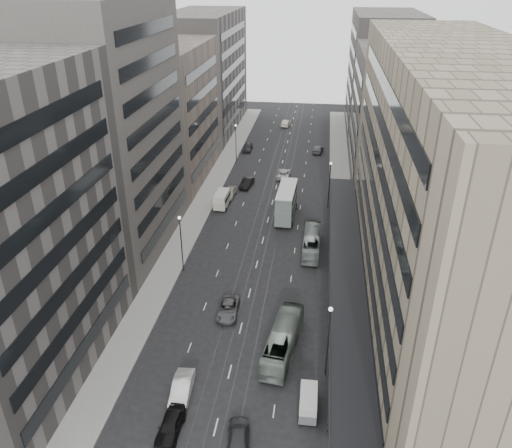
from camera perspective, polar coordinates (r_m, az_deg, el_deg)
The scene contains 29 objects.
ground at distance 57.67m, azimuth -1.92°, elevation -12.43°, with size 220.00×220.00×0.00m, color black.
sidewalk_right at distance 89.26m, azimuth 9.68°, elevation 2.49°, with size 4.00×125.00×0.15m, color gray.
sidewalk_left at distance 91.33m, azimuth -5.53°, elevation 3.35°, with size 4.00×125.00×0.15m, color gray.
department_store at distance 57.81m, azimuth 20.74°, elevation 3.18°, with size 19.20×60.00×30.00m.
building_right_mid at distance 99.87m, azimuth 15.63°, elevation 11.82°, with size 15.00×28.00×24.00m, color #49453F.
building_right_far at distance 128.55m, azimuth 14.22°, elevation 16.17°, with size 15.00×32.00×28.00m, color #665F5C.
building_left_b at distance 72.03m, azimuth -16.94°, elevation 10.08°, with size 15.00×26.00×34.00m, color #49453F.
building_left_c at distance 97.49m, azimuth -10.33°, elevation 12.32°, with size 15.00×28.00×25.00m, color #77685D.
building_left_d at distance 128.26m, azimuth -5.93°, elevation 16.79°, with size 15.00×38.00×28.00m, color #665F5C.
lamp_right_near at distance 50.01m, azimuth 8.31°, elevation -12.27°, with size 0.44×0.44×8.32m.
lamp_right_far at distance 84.87m, azimuth 8.42°, elevation 5.04°, with size 0.44×0.44×8.32m.
lamp_left_near at distance 66.41m, azimuth -8.58°, elevation -1.53°, with size 0.44×0.44×8.32m.
lamp_left_far at distance 105.15m, azimuth -2.31°, elevation 9.67°, with size 0.44×0.44×8.32m.
bus_near at distance 54.56m, azimuth 3.09°, elevation -13.09°, with size 2.55×10.88×3.03m, color gray.
bus_far at distance 72.80m, azimuth 6.38°, elevation -2.07°, with size 2.34×10.01×2.79m, color gray.
double_decker at distance 81.65m, azimuth 3.49°, elevation 2.54°, with size 3.20×9.58×5.19m.
vw_microbus at distance 49.02m, azimuth 6.00°, elevation -19.58°, with size 1.78×3.83×2.06m.
panel_van at distance 85.71m, azimuth -3.92°, elevation 2.85°, with size 2.38×4.58×2.84m.
sedan_0 at distance 48.07m, azimuth -9.76°, elevation -21.75°, with size 1.87×4.66×1.59m, color black.
sedan_1 at distance 50.88m, azimuth -8.47°, elevation -18.11°, with size 1.75×5.02×1.65m, color silver.
sedan_2 at distance 60.21m, azimuth -3.23°, elevation -9.63°, with size 2.38×5.15×1.43m, color #545456.
sedan_3 at distance 46.91m, azimuth -2.03°, elevation -23.07°, with size 1.92×4.72×1.37m, color #29292B.
sedan_4 at distance 90.26m, azimuth -2.99°, elevation 3.65°, with size 1.91×4.75×1.62m, color #A7998A.
sedan_5 at distance 94.16m, azimuth -1.05°, elevation 4.72°, with size 1.73×4.95×1.63m, color black.
sedan_6 at distance 98.88m, azimuth 3.19°, elevation 5.77°, with size 2.56×5.54×1.54m, color #BBBBB6.
sedan_7 at distance 113.73m, azimuth 7.07°, elevation 8.48°, with size 2.08×5.12×1.49m, color #515153.
sedan_8 at distance 113.98m, azimuth -0.97°, elevation 8.78°, with size 1.99×4.96×1.69m, color #242426.
sedan_9 at distance 133.24m, azimuth 3.48°, elevation 11.45°, with size 1.72×4.95×1.63m, color #BEB49E.
pedestrian at distance 47.26m, azimuth 8.57°, elevation -22.06°, with size 0.74×0.49×2.03m, color black.
Camera 1 is at (7.78, -43.79, 36.71)m, focal length 35.00 mm.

